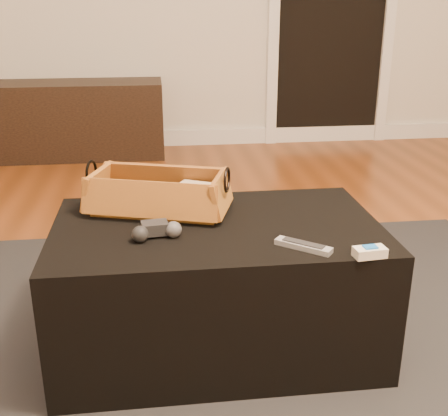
{
  "coord_description": "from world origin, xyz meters",
  "views": [
    {
      "loc": [
        -0.06,
        -1.59,
        1.08
      ],
      "look_at": [
        0.13,
        -0.03,
        0.49
      ],
      "focal_mm": 45.0,
      "sensor_mm": 36.0,
      "label": 1
    }
  ],
  "objects": [
    {
      "name": "floor",
      "position": [
        0.0,
        0.0,
        -0.01
      ],
      "size": [
        5.0,
        5.5,
        0.01
      ],
      "primitive_type": "cube",
      "color": "brown",
      "rests_on": "ground"
    },
    {
      "name": "media_cabinet",
      "position": [
        -0.68,
        2.51,
        0.27
      ],
      "size": [
        1.36,
        0.45,
        0.53
      ],
      "primitive_type": "cube",
      "color": "black",
      "rests_on": "floor"
    },
    {
      "name": "silver_remote",
      "position": [
        0.33,
        -0.22,
        0.44
      ],
      "size": [
        0.15,
        0.13,
        0.02
      ],
      "color": "#9EA0A6",
      "rests_on": "ottoman"
    },
    {
      "name": "cream_gadget",
      "position": [
        0.49,
        -0.29,
        0.45
      ],
      "size": [
        0.09,
        0.05,
        0.03
      ],
      "color": "silver",
      "rests_on": "ottoman"
    },
    {
      "name": "area_rug",
      "position": [
        0.11,
        -0.06,
        0.01
      ],
      "size": [
        2.6,
        2.0,
        0.01
      ],
      "primitive_type": "cube",
      "color": "black",
      "rests_on": "floor"
    },
    {
      "name": "cloth_bundle",
      "position": [
        0.07,
        0.13,
        0.48
      ],
      "size": [
        0.15,
        0.13,
        0.07
      ],
      "primitive_type": "cube",
      "rotation": [
        0.0,
        0.0,
        -0.48
      ],
      "color": "tan",
      "rests_on": "wicker_basket"
    },
    {
      "name": "door_jamb_right",
      "position": [
        1.75,
        2.72,
        1.02
      ],
      "size": [
        0.08,
        0.05,
        2.05
      ],
      "primitive_type": "cube",
      "color": "white",
      "rests_on": "floor"
    },
    {
      "name": "ottoman",
      "position": [
        0.11,
        -0.01,
        0.22
      ],
      "size": [
        1.0,
        0.6,
        0.42
      ],
      "primitive_type": "cube",
      "color": "black",
      "rests_on": "area_rug"
    },
    {
      "name": "baseboard",
      "position": [
        0.0,
        2.73,
        0.06
      ],
      "size": [
        5.0,
        0.04,
        0.12
      ],
      "primitive_type": "cube",
      "color": "white",
      "rests_on": "floor"
    },
    {
      "name": "wicker_basket",
      "position": [
        -0.06,
        0.13,
        0.49
      ],
      "size": [
        0.5,
        0.36,
        0.16
      ],
      "color": "#8A5E1F",
      "rests_on": "ottoman"
    },
    {
      "name": "doorway_opening",
      "position": [
        1.3,
        2.73,
        1.02
      ],
      "size": [
        0.82,
        0.02,
        2.0
      ],
      "primitive_type": "cube",
      "color": "black",
      "rests_on": "floor"
    },
    {
      "name": "tv_remote",
      "position": [
        -0.09,
        0.12,
        0.46
      ],
      "size": [
        0.24,
        0.1,
        0.02
      ],
      "primitive_type": "cube",
      "rotation": [
        0.0,
        0.0,
        -0.2
      ],
      "color": "black",
      "rests_on": "wicker_basket"
    },
    {
      "name": "door_jamb_left",
      "position": [
        0.85,
        2.72,
        1.02
      ],
      "size": [
        0.08,
        0.05,
        2.05
      ],
      "primitive_type": "cube",
      "color": "white",
      "rests_on": "floor"
    },
    {
      "name": "game_controller",
      "position": [
        -0.07,
        -0.09,
        0.46
      ],
      "size": [
        0.15,
        0.1,
        0.05
      ],
      "color": "black",
      "rests_on": "ottoman"
    }
  ]
}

